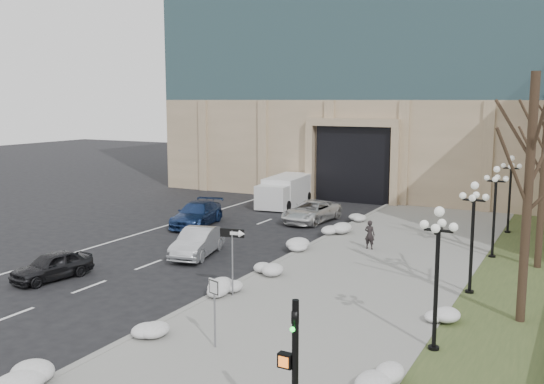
% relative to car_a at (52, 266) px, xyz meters
% --- Properties ---
extents(ground, '(160.00, 160.00, 0.00)m').
position_rel_car_a_xyz_m(ground, '(8.79, -6.08, -0.63)').
color(ground, black).
rests_on(ground, ground).
extents(sidewalk, '(9.00, 40.00, 0.12)m').
position_rel_car_a_xyz_m(sidewalk, '(12.29, 7.92, -0.57)').
color(sidewalk, gray).
rests_on(sidewalk, ground).
extents(curb, '(0.30, 40.00, 0.14)m').
position_rel_car_a_xyz_m(curb, '(7.79, 7.92, -0.56)').
color(curb, gray).
rests_on(curb, ground).
extents(grass_strip, '(4.00, 40.00, 0.10)m').
position_rel_car_a_xyz_m(grass_strip, '(18.79, 7.92, -0.58)').
color(grass_strip, '#3A4924').
rests_on(grass_strip, ground).
extents(car_a, '(2.13, 3.93, 1.27)m').
position_rel_car_a_xyz_m(car_a, '(0.00, 0.00, 0.00)').
color(car_a, black).
rests_on(car_a, ground).
extents(car_b, '(2.52, 4.65, 1.46)m').
position_rel_car_a_xyz_m(car_b, '(3.46, 6.46, 0.09)').
color(car_b, '#B3B6BB').
rests_on(car_b, ground).
extents(car_c, '(3.20, 5.56, 1.51)m').
position_rel_car_a_xyz_m(car_c, '(-0.95, 12.80, 0.12)').
color(car_c, navy).
rests_on(car_c, ground).
extents(car_d, '(2.80, 5.26, 1.41)m').
position_rel_car_a_xyz_m(car_d, '(5.09, 17.31, 0.07)').
color(car_d, silver).
rests_on(car_d, ground).
extents(car_e, '(1.67, 4.01, 1.36)m').
position_rel_car_a_xyz_m(car_e, '(0.32, 21.58, 0.05)').
color(car_e, '#2E2E33').
rests_on(car_e, ground).
extents(pedestrian, '(0.59, 0.41, 1.56)m').
position_rel_car_a_xyz_m(pedestrian, '(11.03, 11.58, 0.27)').
color(pedestrian, black).
rests_on(pedestrian, sidewalk).
extents(box_truck, '(3.01, 7.01, 2.16)m').
position_rel_car_a_xyz_m(box_truck, '(0.62, 22.44, 0.41)').
color(box_truck, silver).
rests_on(box_truck, ground).
extents(one_way_sign, '(1.09, 0.33, 2.89)m').
position_rel_car_a_xyz_m(one_way_sign, '(8.75, 1.56, 1.75)').
color(one_way_sign, slate).
rests_on(one_way_sign, ground).
extents(keep_sign, '(0.50, 0.20, 2.39)m').
position_rel_car_a_xyz_m(keep_sign, '(10.80, -3.23, 1.12)').
color(keep_sign, slate).
rests_on(keep_sign, ground).
extents(traffic_signal, '(0.64, 0.86, 3.79)m').
position_rel_car_a_xyz_m(traffic_signal, '(15.67, -7.56, 1.25)').
color(traffic_signal, black).
rests_on(traffic_signal, ground).
extents(snow_clump_b, '(1.10, 1.60, 0.36)m').
position_rel_car_a_xyz_m(snow_clump_b, '(8.18, -3.85, -0.33)').
color(snow_clump_b, silver).
rests_on(snow_clump_b, sidewalk).
extents(snow_clump_c, '(1.10, 1.60, 0.36)m').
position_rel_car_a_xyz_m(snow_clump_c, '(8.27, 1.43, -0.33)').
color(snow_clump_c, silver).
rests_on(snow_clump_c, sidewalk).
extents(snow_clump_d, '(1.10, 1.60, 0.36)m').
position_rel_car_a_xyz_m(snow_clump_d, '(8.42, 5.06, -0.33)').
color(snow_clump_d, silver).
rests_on(snow_clump_d, sidewalk).
extents(snow_clump_e, '(1.10, 1.60, 0.36)m').
position_rel_car_a_xyz_m(snow_clump_e, '(8.01, 9.50, -0.33)').
color(snow_clump_e, silver).
rests_on(snow_clump_e, sidewalk).
extents(snow_clump_f, '(1.10, 1.60, 0.36)m').
position_rel_car_a_xyz_m(snow_clump_f, '(8.10, 14.12, -0.33)').
color(snow_clump_f, silver).
rests_on(snow_clump_f, sidewalk).
extents(snow_clump_g, '(1.10, 1.60, 0.36)m').
position_rel_car_a_xyz_m(snow_clump_g, '(8.10, 18.65, -0.33)').
color(snow_clump_g, silver).
rests_on(snow_clump_g, sidewalk).
extents(snow_clump_h, '(1.10, 1.60, 0.36)m').
position_rel_car_a_xyz_m(snow_clump_h, '(16.31, -3.30, -0.33)').
color(snow_clump_h, silver).
rests_on(snow_clump_h, sidewalk).
extents(snow_clump_i, '(1.10, 1.60, 0.36)m').
position_rel_car_a_xyz_m(snow_clump_i, '(16.64, 2.59, -0.33)').
color(snow_clump_i, silver).
rests_on(snow_clump_i, sidewalk).
extents(lamppost_a, '(1.18, 1.18, 4.76)m').
position_rel_car_a_xyz_m(lamppost_a, '(17.09, -0.08, 2.44)').
color(lamppost_a, black).
rests_on(lamppost_a, ground).
extents(lamppost_b, '(1.18, 1.18, 4.76)m').
position_rel_car_a_xyz_m(lamppost_b, '(17.09, 6.42, 2.44)').
color(lamppost_b, black).
rests_on(lamppost_b, ground).
extents(lamppost_c, '(1.18, 1.18, 4.76)m').
position_rel_car_a_xyz_m(lamppost_c, '(17.09, 12.92, 2.44)').
color(lamppost_c, black).
rests_on(lamppost_c, ground).
extents(lamppost_d, '(1.18, 1.18, 4.76)m').
position_rel_car_a_xyz_m(lamppost_d, '(17.09, 19.42, 2.44)').
color(lamppost_d, black).
rests_on(lamppost_d, ground).
extents(tree_near, '(3.20, 3.20, 9.00)m').
position_rel_car_a_xyz_m(tree_near, '(19.29, 3.92, 5.19)').
color(tree_near, black).
rests_on(tree_near, ground).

